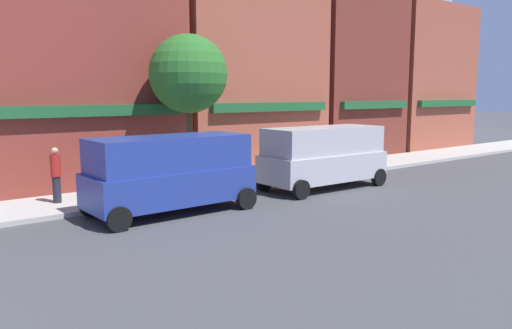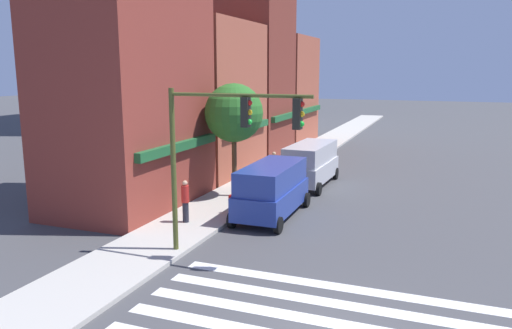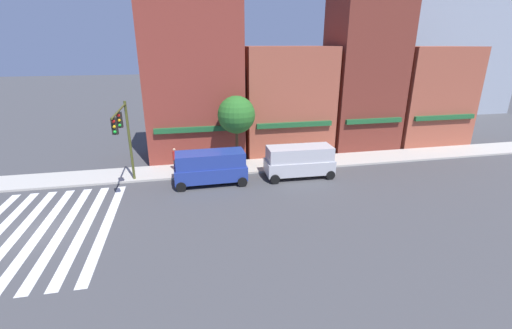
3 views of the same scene
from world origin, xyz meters
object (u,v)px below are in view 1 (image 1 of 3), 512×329
(street_tree, at_px, (188,74))
(pedestrian_grey_coat, at_px, (275,157))
(pedestrian_red_jacket, at_px, (56,174))
(fire_hydrant, at_px, (129,187))
(van_blue, at_px, (171,171))
(van_silver, at_px, (323,155))

(street_tree, bearing_deg, pedestrian_grey_coat, -15.43)
(pedestrian_red_jacket, height_order, street_tree, street_tree)
(fire_hydrant, bearing_deg, van_blue, -70.77)
(fire_hydrant, bearing_deg, van_silver, -13.41)
(van_silver, xyz_separation_m, pedestrian_red_jacket, (-9.03, 2.92, -0.21))
(van_silver, xyz_separation_m, pedestrian_grey_coat, (-0.83, 1.87, -0.21))
(pedestrian_red_jacket, relative_size, street_tree, 0.32)
(pedestrian_red_jacket, height_order, fire_hydrant, pedestrian_red_jacket)
(fire_hydrant, bearing_deg, street_tree, 20.62)
(van_blue, bearing_deg, street_tree, 49.49)
(pedestrian_grey_coat, height_order, street_tree, street_tree)
(van_blue, relative_size, fire_hydrant, 5.97)
(street_tree, bearing_deg, pedestrian_red_jacket, 178.58)
(pedestrian_red_jacket, xyz_separation_m, pedestrian_grey_coat, (8.20, -1.05, 0.00))
(van_silver, relative_size, pedestrian_grey_coat, 2.85)
(van_silver, distance_m, street_tree, 5.88)
(fire_hydrant, height_order, street_tree, street_tree)
(van_blue, distance_m, pedestrian_grey_coat, 6.01)
(van_silver, xyz_separation_m, fire_hydrant, (-7.13, 1.70, -0.67))
(van_silver, bearing_deg, fire_hydrant, 168.12)
(van_blue, height_order, van_silver, same)
(van_blue, relative_size, street_tree, 0.90)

